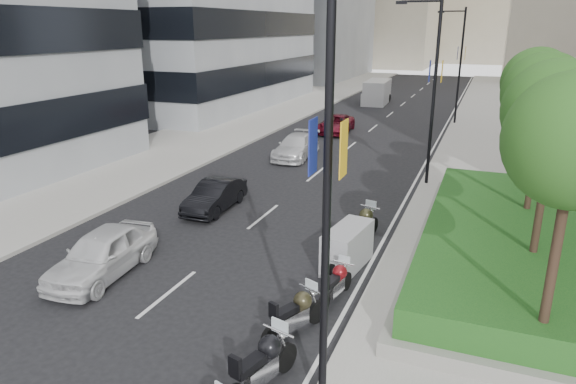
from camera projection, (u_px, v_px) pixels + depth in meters
The scene contains 22 objects.
sidewalk_right at pixel (520, 143), 34.68m from camera, with size 10.00×100.00×0.15m, color #9E9B93.
sidewalk_left at pixel (241, 123), 41.99m from camera, with size 8.00×100.00×0.15m, color #9E9B93.
lane_edge at pixel (439, 138), 36.54m from camera, with size 0.12×100.00×0.01m, color silver.
lane_centre at pixel (367, 133), 38.36m from camera, with size 0.12×100.00×0.01m, color silver.
planter at pixel (576, 263), 16.54m from camera, with size 10.00×14.00×0.40m, color gray.
tree_0 at pixel (575, 142), 10.19m from camera, with size 2.80×2.80×6.30m.
tree_1 at pixel (556, 112), 13.73m from camera, with size 2.80×2.80×6.30m.
tree_2 at pixel (544, 94), 17.27m from camera, with size 2.80×2.80×6.30m.
tree_3 at pixel (537, 83), 20.81m from camera, with size 2.80×2.80×6.30m.
lamp_post_0 at pixel (319, 176), 9.16m from camera, with size 2.34×0.45×9.00m.
lamp_post_1 at pixel (431, 83), 24.21m from camera, with size 2.34×0.45×9.00m.
lamp_post_2 at pixel (459, 60), 40.14m from camera, with size 2.34×0.45×9.00m.
motorcycle_2 at pixel (262, 364), 11.08m from camera, with size 0.96×2.42×1.23m.
motorcycle_3 at pixel (296, 314), 13.13m from camera, with size 1.10×2.14×1.14m.
motorcycle_4 at pixel (336, 283), 14.85m from camera, with size 0.68×2.02×1.01m.
motorcycle_5 at pixel (347, 248), 16.77m from camera, with size 1.26×2.47×1.42m.
motorcycle_6 at pixel (362, 225), 18.92m from camera, with size 0.93×2.36×1.20m.
car_a at pixel (102, 253), 16.27m from camera, with size 1.77×4.40×1.50m, color silver.
car_b at pixel (215, 196), 22.13m from camera, with size 1.35×3.88×1.28m, color black.
car_c at pixel (296, 146), 30.97m from camera, with size 1.93×4.74×1.38m, color silver.
car_d at pixel (336, 124), 38.23m from camera, with size 2.17×4.71×1.31m, color #600B1B.
delivery_van at pixel (377, 93), 52.32m from camera, with size 2.43×5.69×2.34m.
Camera 1 is at (6.85, -7.39, 7.63)m, focal length 32.00 mm.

